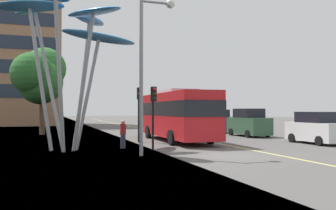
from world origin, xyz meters
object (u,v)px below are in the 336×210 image
(car_far_side, at_px, (193,120))
(pedestrian, at_px, (123,134))
(red_bus, at_px, (177,113))
(car_parked_mid, at_px, (316,129))
(car_parked_far, at_px, (249,123))
(leaf_sculpture, at_px, (69,26))
(traffic_light_kerb_near, at_px, (153,104))
(traffic_light_kerb_far, at_px, (139,103))
(street_lamp, at_px, (149,54))
(car_side_street, at_px, (217,122))

(car_far_side, height_order, pedestrian, car_far_side)
(pedestrian, bearing_deg, red_bus, 37.64)
(car_parked_mid, xyz_separation_m, car_parked_far, (-0.63, 7.15, 0.10))
(leaf_sculpture, distance_m, traffic_light_kerb_near, 6.28)
(red_bus, xyz_separation_m, traffic_light_kerb_far, (-2.77, -0.21, 0.70))
(leaf_sculpture, height_order, traffic_light_kerb_far, leaf_sculpture)
(car_parked_mid, distance_m, street_lamp, 12.67)
(traffic_light_kerb_far, bearing_deg, street_lamp, -100.10)
(red_bus, xyz_separation_m, leaf_sculpture, (-7.50, -3.37, 4.81))
(leaf_sculpture, bearing_deg, street_lamp, -46.57)
(car_parked_far, height_order, car_far_side, car_parked_far)
(car_far_side, bearing_deg, car_parked_mid, -88.96)
(car_far_side, bearing_deg, red_bus, -116.39)
(traffic_light_kerb_near, distance_m, street_lamp, 3.26)
(car_parked_far, relative_size, car_side_street, 1.13)
(traffic_light_kerb_near, height_order, pedestrian, traffic_light_kerb_near)
(red_bus, distance_m, car_far_side, 16.84)
(traffic_light_kerb_far, bearing_deg, traffic_light_kerb_near, -94.83)
(red_bus, height_order, traffic_light_kerb_far, traffic_light_kerb_far)
(traffic_light_kerb_near, bearing_deg, car_parked_far, 35.60)
(street_lamp, xyz_separation_m, pedestrian, (-0.55, 3.56, -4.06))
(traffic_light_kerb_near, height_order, street_lamp, street_lamp)
(traffic_light_kerb_far, relative_size, car_side_street, 0.97)
(red_bus, distance_m, street_lamp, 8.62)
(car_parked_mid, distance_m, car_side_street, 12.92)
(red_bus, bearing_deg, pedestrian, -142.36)
(car_parked_far, bearing_deg, car_parked_mid, -84.99)
(leaf_sculpture, height_order, street_lamp, leaf_sculpture)
(red_bus, height_order, street_lamp, street_lamp)
(car_side_street, height_order, street_lamp, street_lamp)
(car_parked_mid, bearing_deg, car_side_street, 93.04)
(leaf_sculpture, bearing_deg, car_parked_mid, -4.99)
(car_parked_mid, height_order, car_far_side, car_parked_mid)
(traffic_light_kerb_far, bearing_deg, leaf_sculpture, -146.18)
(traffic_light_kerb_far, distance_m, car_parked_mid, 11.64)
(car_parked_mid, relative_size, street_lamp, 0.54)
(street_lamp, bearing_deg, leaf_sculpture, 133.43)
(traffic_light_kerb_near, relative_size, car_parked_far, 0.80)
(car_side_street, bearing_deg, traffic_light_kerb_far, -139.75)
(car_side_street, height_order, pedestrian, car_side_street)
(traffic_light_kerb_near, bearing_deg, leaf_sculpture, 159.38)
(car_parked_far, bearing_deg, street_lamp, -139.67)
(car_parked_far, bearing_deg, leaf_sculpture, -158.44)
(traffic_light_kerb_near, height_order, car_parked_far, traffic_light_kerb_near)
(pedestrian, bearing_deg, car_far_side, 57.09)
(traffic_light_kerb_near, xyz_separation_m, car_far_side, (10.65, 20.05, -1.55))
(car_far_side, relative_size, pedestrian, 2.39)
(car_parked_mid, relative_size, car_far_side, 1.07)
(traffic_light_kerb_near, xyz_separation_m, car_parked_far, (10.38, 7.43, -1.42))
(traffic_light_kerb_far, xyz_separation_m, pedestrian, (-1.77, -3.30, -1.85))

